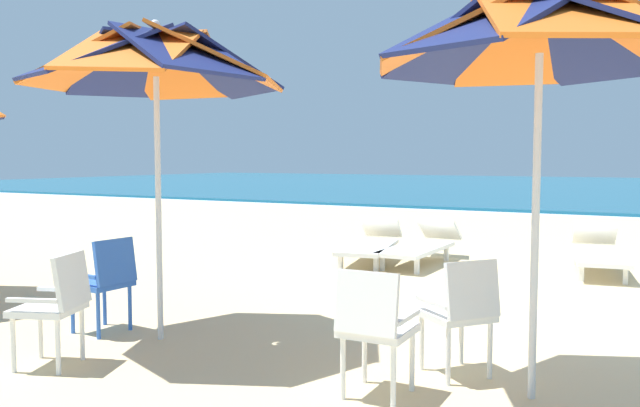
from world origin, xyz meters
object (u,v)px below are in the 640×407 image
at_px(plastic_chair_3, 56,302).
at_px(sun_lounger_2, 421,245).
at_px(plastic_chair_2, 106,279).
at_px(plastic_chair_0, 374,324).
at_px(beach_umbrella_0, 540,35).
at_px(beach_umbrella_1, 156,63).
at_px(sun_lounger_1, 599,252).
at_px(plastic_chair_1, 461,309).
at_px(sun_lounger_3, 371,243).

bearing_deg(plastic_chair_3, sun_lounger_2, 81.69).
bearing_deg(plastic_chair_2, plastic_chair_0, -6.42).
xyz_separation_m(plastic_chair_3, sun_lounger_2, (0.85, 5.83, -0.22)).
relative_size(beach_umbrella_0, beach_umbrella_1, 0.99).
xyz_separation_m(beach_umbrella_0, plastic_chair_0, (-0.91, -0.50, -1.86)).
distance_m(beach_umbrella_1, plastic_chair_3, 2.12).
height_order(plastic_chair_0, sun_lounger_1, plastic_chair_0).
xyz_separation_m(plastic_chair_0, plastic_chair_3, (-2.38, -0.54, 0.00)).
bearing_deg(plastic_chair_3, sun_lounger_1, 62.79).
bearing_deg(plastic_chair_3, beach_umbrella_1, 79.06).
distance_m(plastic_chair_2, sun_lounger_1, 6.60).
relative_size(plastic_chair_1, plastic_chair_3, 1.00).
distance_m(plastic_chair_1, sun_lounger_3, 5.18).
relative_size(beach_umbrella_1, sun_lounger_2, 1.28).
xyz_separation_m(plastic_chair_1, sun_lounger_2, (-1.91, 4.62, -0.22)).
relative_size(plastic_chair_0, plastic_chair_2, 1.00).
height_order(plastic_chair_1, plastic_chair_2, same).
distance_m(plastic_chair_0, plastic_chair_3, 2.44).
xyz_separation_m(beach_umbrella_0, beach_umbrella_1, (-3.11, -0.11, 0.03)).
xyz_separation_m(beach_umbrella_1, sun_lounger_1, (3.08, 5.41, -2.11)).
bearing_deg(plastic_chair_3, beach_umbrella_0, 17.52).
bearing_deg(beach_umbrella_0, plastic_chair_1, 161.43).
distance_m(plastic_chair_3, sun_lounger_2, 5.90).
height_order(plastic_chair_2, plastic_chair_3, same).
xyz_separation_m(beach_umbrella_0, sun_lounger_2, (-2.44, 4.79, -2.08)).
xyz_separation_m(sun_lounger_2, sun_lounger_3, (-0.74, -0.17, 0.00)).
distance_m(plastic_chair_2, sun_lounger_3, 4.84).
distance_m(plastic_chair_2, plastic_chair_3, 0.94).
height_order(beach_umbrella_0, plastic_chair_3, beach_umbrella_0).
bearing_deg(sun_lounger_1, sun_lounger_3, -167.75).
distance_m(plastic_chair_0, sun_lounger_2, 5.51).
relative_size(plastic_chair_0, plastic_chair_1, 1.00).
distance_m(beach_umbrella_1, plastic_chair_2, 1.98).
height_order(beach_umbrella_0, beach_umbrella_1, beach_umbrella_1).
distance_m(beach_umbrella_1, sun_lounger_3, 5.18).
distance_m(beach_umbrella_0, plastic_chair_1, 1.94).
bearing_deg(sun_lounger_2, sun_lounger_1, 12.03).
bearing_deg(sun_lounger_2, plastic_chair_1, -67.50).
bearing_deg(beach_umbrella_1, plastic_chair_3, -100.94).
distance_m(plastic_chair_3, sun_lounger_1, 7.14).
height_order(plastic_chair_2, sun_lounger_1, plastic_chair_2).
distance_m(plastic_chair_1, beach_umbrella_1, 3.22).
height_order(plastic_chair_1, sun_lounger_2, plastic_chair_1).
distance_m(sun_lounger_1, sun_lounger_3, 3.23).
xyz_separation_m(plastic_chair_0, plastic_chair_1, (0.39, 0.67, 0.00)).
height_order(plastic_chair_0, sun_lounger_2, plastic_chair_0).
distance_m(beach_umbrella_0, sun_lounger_2, 5.77).
distance_m(plastic_chair_1, sun_lounger_1, 5.16).
bearing_deg(beach_umbrella_0, sun_lounger_1, 90.30).
relative_size(beach_umbrella_0, sun_lounger_3, 1.22).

